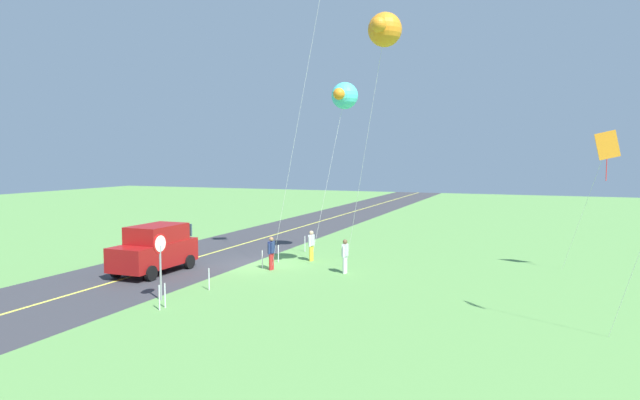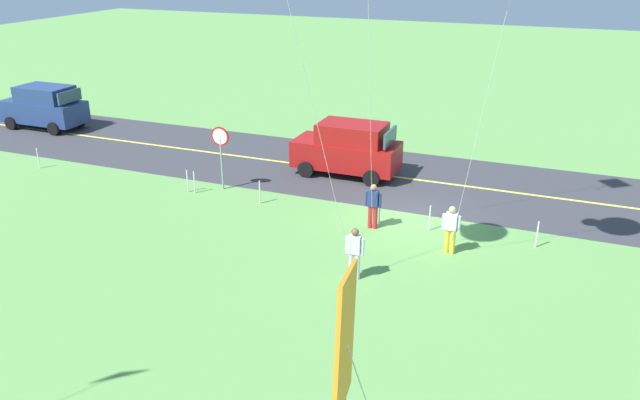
% 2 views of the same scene
% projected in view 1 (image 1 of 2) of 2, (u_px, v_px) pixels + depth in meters
% --- Properties ---
extents(ground_plane, '(120.00, 120.00, 0.10)m').
position_uv_depth(ground_plane, '(258.00, 265.00, 27.85)').
color(ground_plane, '#60994C').
extents(asphalt_road, '(120.00, 7.00, 0.00)m').
position_uv_depth(asphalt_road, '(191.00, 259.00, 29.32)').
color(asphalt_road, '#38383D').
rests_on(asphalt_road, ground).
extents(road_centre_stripe, '(120.00, 0.16, 0.00)m').
position_uv_depth(road_centre_stripe, '(191.00, 259.00, 29.32)').
color(road_centre_stripe, '#E5E04C').
rests_on(road_centre_stripe, asphalt_road).
extents(car_suv_foreground, '(4.40, 2.12, 2.24)m').
position_uv_depth(car_suv_foreground, '(155.00, 248.00, 25.79)').
color(car_suv_foreground, maroon).
rests_on(car_suv_foreground, ground).
extents(stop_sign, '(0.76, 0.08, 2.56)m').
position_uv_depth(stop_sign, '(160.00, 253.00, 20.73)').
color(stop_sign, gray).
rests_on(stop_sign, ground).
extents(person_adult_near, '(0.58, 0.22, 1.60)m').
position_uv_depth(person_adult_near, '(345.00, 255.00, 25.67)').
color(person_adult_near, silver).
rests_on(person_adult_near, ground).
extents(person_adult_companion, '(0.58, 0.22, 1.60)m').
position_uv_depth(person_adult_companion, '(271.00, 252.00, 26.46)').
color(person_adult_companion, red).
rests_on(person_adult_companion, ground).
extents(person_child_watcher, '(0.58, 0.22, 1.60)m').
position_uv_depth(person_child_watcher, '(311.00, 245.00, 28.74)').
color(person_child_watcher, yellow).
rests_on(person_child_watcher, ground).
extents(kite_red_low, '(2.85, 2.97, 11.36)m').
position_uv_depth(kite_red_low, '(384.00, 29.00, 22.50)').
color(kite_red_low, silver).
rests_on(kite_red_low, ground).
extents(kite_yellow_high, '(1.98, 2.09, 9.35)m').
position_uv_depth(kite_yellow_high, '(344.00, 96.00, 28.74)').
color(kite_yellow_high, silver).
rests_on(kite_yellow_high, ground).
extents(kite_pink_drift, '(1.25, 2.21, 6.65)m').
position_uv_depth(kite_pink_drift, '(607.00, 147.00, 24.55)').
color(kite_pink_drift, silver).
rests_on(kite_pink_drift, ground).
extents(fence_post_0, '(0.05, 0.05, 0.90)m').
position_uv_depth(fence_post_0, '(305.00, 244.00, 31.64)').
color(fence_post_0, silver).
rests_on(fence_post_0, ground).
extents(fence_post_1, '(0.05, 0.05, 0.90)m').
position_uv_depth(fence_post_1, '(278.00, 254.00, 28.41)').
color(fence_post_1, silver).
rests_on(fence_post_1, ground).
extents(fence_post_2, '(0.05, 0.05, 0.90)m').
position_uv_depth(fence_post_2, '(262.00, 260.00, 26.77)').
color(fence_post_2, silver).
rests_on(fence_post_2, ground).
extents(fence_post_3, '(0.05, 0.05, 0.90)m').
position_uv_depth(fence_post_3, '(209.00, 279.00, 22.44)').
color(fence_post_3, silver).
rests_on(fence_post_3, ground).
extents(fence_post_4, '(0.05, 0.05, 0.90)m').
position_uv_depth(fence_post_4, '(165.00, 295.00, 19.80)').
color(fence_post_4, silver).
rests_on(fence_post_4, ground).
extents(fence_post_5, '(0.05, 0.05, 0.90)m').
position_uv_depth(fence_post_5, '(159.00, 298.00, 19.51)').
color(fence_post_5, silver).
rests_on(fence_post_5, ground).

